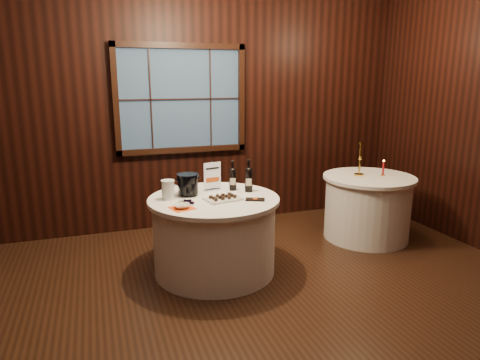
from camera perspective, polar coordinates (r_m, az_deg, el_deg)
name	(u,v)px	position (r m, az deg, el deg)	size (l,w,h in m)	color
ground	(249,322)	(3.61, 1.18, -18.41)	(6.00, 6.00, 0.00)	black
back_wall	(181,108)	(5.47, -7.87, 9.55)	(6.00, 0.10, 3.00)	black
main_table	(214,234)	(4.29, -3.44, -7.26)	(1.28, 1.28, 0.77)	white
side_table	(367,207)	(5.40, 16.59, -3.45)	(1.08, 1.08, 0.77)	white
sign_stand	(212,181)	(4.41, -3.74, -0.09)	(0.19, 0.12, 0.31)	silver
port_bottle_left	(233,177)	(4.41, -0.97, 0.36)	(0.07, 0.08, 0.31)	black
port_bottle_right	(249,178)	(4.35, 1.17, 0.31)	(0.08, 0.09, 0.34)	black
ice_bucket	(188,184)	(4.24, -6.96, -0.56)	(0.21, 0.21, 0.22)	black
chocolate_plate	(223,198)	(4.08, -2.26, -2.42)	(0.37, 0.28, 0.05)	white
chocolate_box	(255,199)	(4.08, 2.03, -2.61)	(0.18, 0.09, 0.02)	black
grape_bunch	(187,202)	(3.98, -7.03, -2.88)	(0.19, 0.11, 0.04)	black
glass_pitcher	(168,190)	(4.14, -9.55, -1.27)	(0.17, 0.13, 0.19)	white
orange_napkin	(182,208)	(3.86, -7.72, -3.74)	(0.20, 0.20, 0.00)	#FA5015
cracker_bowl	(182,206)	(3.85, -7.73, -3.46)	(0.14, 0.14, 0.03)	white
brass_candlestick	(360,163)	(5.27, 15.66, 2.15)	(0.12, 0.12, 0.41)	gold
red_candle	(383,169)	(5.35, 18.55, 1.34)	(0.05, 0.05, 0.19)	gold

